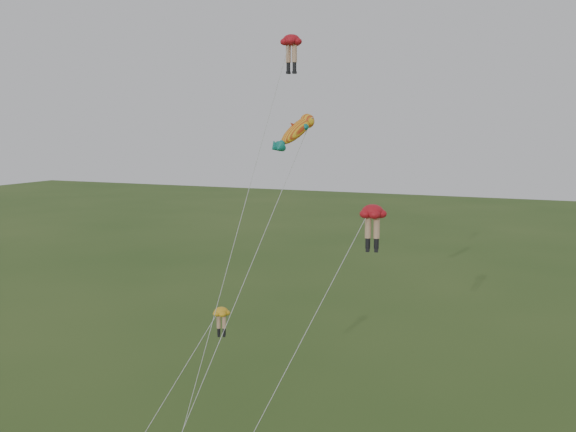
% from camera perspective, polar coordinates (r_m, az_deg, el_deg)
% --- Properties ---
extents(legs_kite_red_high, '(4.25, 9.13, 23.62)m').
position_cam_1_polar(legs_kite_red_high, '(37.84, 0.07, 14.34)').
color(legs_kite_red_high, '#B0121B').
rests_on(legs_kite_red_high, ground).
extents(legs_kite_red_mid, '(6.08, 10.28, 14.26)m').
position_cam_1_polar(legs_kite_red_mid, '(34.45, 7.35, -0.23)').
color(legs_kite_red_mid, '#B0121B').
rests_on(legs_kite_red_mid, ground).
extents(legs_kite_yellow, '(3.13, 8.64, 8.16)m').
position_cam_1_polar(legs_kite_yellow, '(37.14, -6.30, -9.16)').
color(legs_kite_yellow, gold).
rests_on(legs_kite_yellow, ground).
extents(fish_kite, '(4.45, 12.25, 19.35)m').
position_cam_1_polar(fish_kite, '(37.21, 0.78, 7.49)').
color(fish_kite, yellow).
rests_on(fish_kite, ground).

